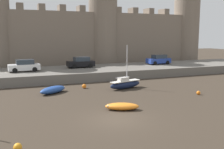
% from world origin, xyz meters
% --- Properties ---
extents(ground_plane, '(160.00, 160.00, 0.00)m').
position_xyz_m(ground_plane, '(0.00, 0.00, 0.00)').
color(ground_plane, '#382D23').
extents(quay_road, '(68.33, 10.00, 1.25)m').
position_xyz_m(quay_road, '(0.00, 20.26, 0.63)').
color(quay_road, '#666059').
rests_on(quay_road, ground).
extents(castle, '(62.23, 5.91, 18.41)m').
position_xyz_m(castle, '(-0.00, 29.56, 6.57)').
color(castle, '#7A6B5B').
rests_on(castle, ground).
extents(rowboat_foreground_left, '(3.51, 3.01, 0.75)m').
position_xyz_m(rowboat_foreground_left, '(-3.03, 10.69, 0.39)').
color(rowboat_foreground_left, '#234793').
rests_on(rowboat_foreground_left, ground).
extents(rowboat_foreground_right, '(3.03, 2.09, 0.60)m').
position_xyz_m(rowboat_foreground_right, '(1.34, 2.17, 0.32)').
color(rowboat_foreground_right, orange).
rests_on(rowboat_foreground_right, ground).
extents(sailboat_midflat_left, '(4.50, 2.20, 5.06)m').
position_xyz_m(sailboat_midflat_left, '(5.21, 10.09, 0.56)').
color(sailboat_midflat_left, '#141E3D').
rests_on(sailboat_midflat_left, ground).
extents(mooring_buoy_near_shore, '(0.45, 0.45, 0.45)m').
position_xyz_m(mooring_buoy_near_shore, '(-7.03, -2.97, 0.23)').
color(mooring_buoy_near_shore, orange).
rests_on(mooring_buoy_near_shore, ground).
extents(mooring_buoy_off_centre, '(0.51, 0.51, 0.51)m').
position_xyz_m(mooring_buoy_off_centre, '(0.78, 11.97, 0.25)').
color(mooring_buoy_off_centre, orange).
rests_on(mooring_buoy_off_centre, ground).
extents(mooring_buoy_mid_mud, '(0.41, 0.41, 0.41)m').
position_xyz_m(mooring_buoy_mid_mud, '(11.04, 4.38, 0.21)').
color(mooring_buoy_mid_mud, orange).
rests_on(mooring_buoy_mid_mud, ground).
extents(car_quay_centre_west, '(4.21, 2.10, 1.62)m').
position_xyz_m(car_quay_centre_west, '(-5.37, 20.07, 2.03)').
color(car_quay_centre_west, silver).
rests_on(car_quay_centre_west, quay_road).
extents(car_quay_east, '(4.21, 2.10, 1.62)m').
position_xyz_m(car_quay_east, '(16.45, 21.20, 2.03)').
color(car_quay_east, '#263F99').
rests_on(car_quay_east, quay_road).
extents(car_quay_west, '(4.21, 2.10, 1.62)m').
position_xyz_m(car_quay_west, '(2.94, 21.51, 2.03)').
color(car_quay_west, black).
rests_on(car_quay_west, quay_road).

